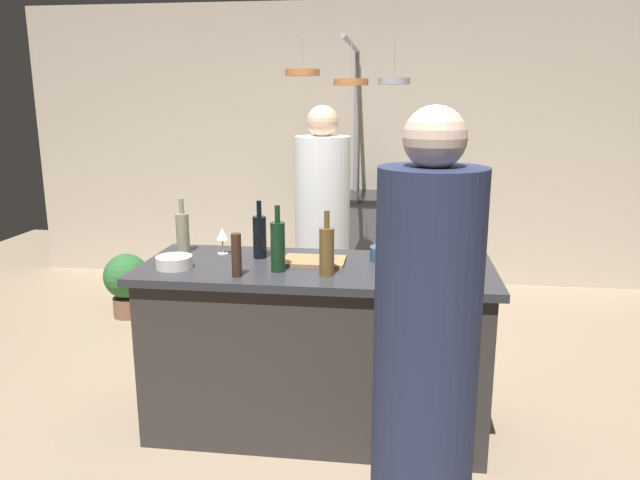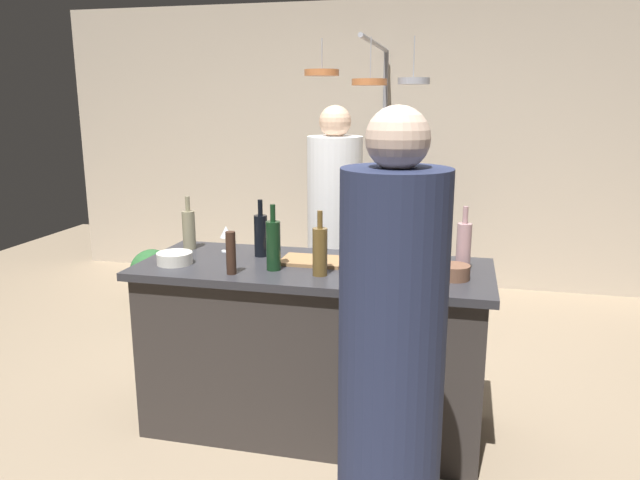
# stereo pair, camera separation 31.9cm
# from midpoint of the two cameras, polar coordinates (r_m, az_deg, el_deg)

# --- Properties ---
(ground_plane) EXTENTS (9.00, 9.00, 0.00)m
(ground_plane) POSITION_cam_midpoint_polar(r_m,az_deg,el_deg) (3.43, -3.13, -17.14)
(ground_plane) COLOR gray
(back_wall) EXTENTS (6.40, 0.16, 2.60)m
(back_wall) POSITION_cam_midpoint_polar(r_m,az_deg,el_deg) (5.80, 1.94, 8.92)
(back_wall) COLOR #BCAD99
(back_wall) RESTS_ON ground_plane
(kitchen_island) EXTENTS (1.80, 0.72, 0.90)m
(kitchen_island) POSITION_cam_midpoint_polar(r_m,az_deg,el_deg) (3.22, -3.23, -10.17)
(kitchen_island) COLOR #332D2B
(kitchen_island) RESTS_ON ground_plane
(stove_range) EXTENTS (0.80, 0.64, 0.89)m
(stove_range) POSITION_cam_midpoint_polar(r_m,az_deg,el_deg) (5.53, 1.47, -0.23)
(stove_range) COLOR #47474C
(stove_range) RESTS_ON ground_plane
(chef) EXTENTS (0.36, 0.36, 1.69)m
(chef) POSITION_cam_midpoint_polar(r_m,az_deg,el_deg) (4.00, -2.05, -0.49)
(chef) COLOR white
(chef) RESTS_ON ground_plane
(bar_stool_right) EXTENTS (0.28, 0.28, 0.68)m
(bar_stool_right) POSITION_cam_midpoint_polar(r_m,az_deg,el_deg) (2.65, 5.82, -17.52)
(bar_stool_right) COLOR #4C4C51
(bar_stool_right) RESTS_ON ground_plane
(guest_right) EXTENTS (0.36, 0.36, 1.71)m
(guest_right) POSITION_cam_midpoint_polar(r_m,az_deg,el_deg) (2.15, 5.64, -12.61)
(guest_right) COLOR #262D4C
(guest_right) RESTS_ON ground_plane
(overhead_pot_rack) EXTENTS (0.89, 1.42, 2.17)m
(overhead_pot_rack) POSITION_cam_midpoint_polar(r_m,az_deg,el_deg) (4.85, 0.95, 12.46)
(overhead_pot_rack) COLOR gray
(overhead_pot_rack) RESTS_ON ground_plane
(potted_plant) EXTENTS (0.36, 0.36, 0.52)m
(potted_plant) POSITION_cam_midpoint_polar(r_m,az_deg,el_deg) (5.16, -19.52, -3.71)
(potted_plant) COLOR brown
(potted_plant) RESTS_ON ground_plane
(cutting_board) EXTENTS (0.32, 0.22, 0.02)m
(cutting_board) POSITION_cam_midpoint_polar(r_m,az_deg,el_deg) (3.13, -3.48, -2.03)
(cutting_board) COLOR #997047
(cutting_board) RESTS_ON kitchen_island
(pepper_mill) EXTENTS (0.05, 0.05, 0.21)m
(pepper_mill) POSITION_cam_midpoint_polar(r_m,az_deg,el_deg) (2.91, -11.03, -1.46)
(pepper_mill) COLOR #382319
(pepper_mill) RESTS_ON kitchen_island
(wine_bottle_amber) EXTENTS (0.07, 0.07, 0.32)m
(wine_bottle_amber) POSITION_cam_midpoint_polar(r_m,az_deg,el_deg) (2.88, -2.53, -1.02)
(wine_bottle_amber) COLOR brown
(wine_bottle_amber) RESTS_ON kitchen_island
(wine_bottle_rose) EXTENTS (0.07, 0.07, 0.32)m
(wine_bottle_rose) POSITION_cam_midpoint_polar(r_m,az_deg,el_deg) (3.08, 10.64, -0.24)
(wine_bottle_rose) COLOR #B78C8E
(wine_bottle_rose) RESTS_ON kitchen_island
(wine_bottle_dark) EXTENTS (0.07, 0.07, 0.31)m
(wine_bottle_dark) POSITION_cam_midpoint_polar(r_m,az_deg,el_deg) (3.23, -8.55, 0.36)
(wine_bottle_dark) COLOR black
(wine_bottle_dark) RESTS_ON kitchen_island
(wine_bottle_red) EXTENTS (0.07, 0.07, 0.33)m
(wine_bottle_red) POSITION_cam_midpoint_polar(r_m,az_deg,el_deg) (2.96, -7.08, -0.56)
(wine_bottle_red) COLOR #143319
(wine_bottle_red) RESTS_ON kitchen_island
(wine_bottle_white) EXTENTS (0.07, 0.07, 0.30)m
(wine_bottle_white) POSITION_cam_midpoint_polar(r_m,az_deg,el_deg) (3.44, -15.47, 0.73)
(wine_bottle_white) COLOR gray
(wine_bottle_white) RESTS_ON kitchen_island
(wine_glass_near_left_guest) EXTENTS (0.07, 0.07, 0.15)m
(wine_glass_near_left_guest) POSITION_cam_midpoint_polar(r_m,az_deg,el_deg) (3.35, -11.93, 0.41)
(wine_glass_near_left_guest) COLOR silver
(wine_glass_near_left_guest) RESTS_ON kitchen_island
(wine_glass_near_right_guest) EXTENTS (0.07, 0.07, 0.15)m
(wine_glass_near_right_guest) POSITION_cam_midpoint_polar(r_m,az_deg,el_deg) (2.88, 3.30, -1.37)
(wine_glass_near_right_guest) COLOR silver
(wine_glass_near_right_guest) RESTS_ON kitchen_island
(mixing_bowl_wooden) EXTENTS (0.15, 0.15, 0.07)m
(mixing_bowl_wooden) POSITION_cam_midpoint_polar(r_m,az_deg,el_deg) (2.94, 9.94, -2.68)
(mixing_bowl_wooden) COLOR brown
(mixing_bowl_wooden) RESTS_ON kitchen_island
(mixing_bowl_blue) EXTENTS (0.16, 0.16, 0.07)m
(mixing_bowl_blue) POSITION_cam_midpoint_polar(r_m,az_deg,el_deg) (3.16, 3.34, -1.34)
(mixing_bowl_blue) COLOR #334C6B
(mixing_bowl_blue) RESTS_ON kitchen_island
(mixing_bowl_ceramic) EXTENTS (0.18, 0.18, 0.06)m
(mixing_bowl_ceramic) POSITION_cam_midpoint_polar(r_m,az_deg,el_deg) (3.15, -16.47, -2.05)
(mixing_bowl_ceramic) COLOR silver
(mixing_bowl_ceramic) RESTS_ON kitchen_island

